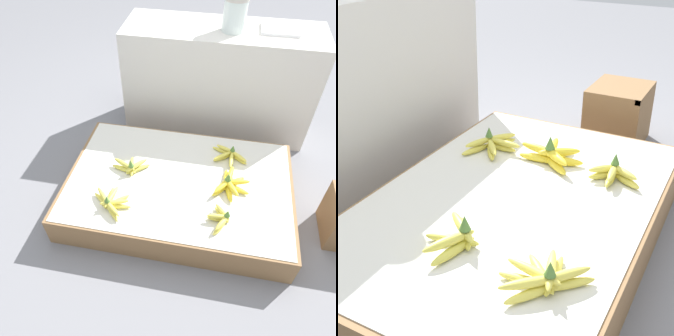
# 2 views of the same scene
# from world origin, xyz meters

# --- Properties ---
(ground_plane) EXTENTS (10.00, 10.00, 0.00)m
(ground_plane) POSITION_xyz_m (0.00, 0.00, 0.00)
(ground_plane) COLOR slate
(display_platform) EXTENTS (1.26, 0.83, 0.18)m
(display_platform) POSITION_xyz_m (0.00, 0.00, 0.09)
(display_platform) COLOR olive
(display_platform) RESTS_ON ground_plane
(back_vendor_table) EXTENTS (1.24, 0.42, 0.72)m
(back_vendor_table) POSITION_xyz_m (0.13, 0.79, 0.36)
(back_vendor_table) COLOR beige
(back_vendor_table) RESTS_ON ground_plane
(wooden_crate) EXTENTS (0.30, 0.25, 0.28)m
(wooden_crate) POSITION_xyz_m (0.95, -0.06, 0.14)
(wooden_crate) COLOR olive
(wooden_crate) RESTS_ON ground_plane
(banana_bunch_front_left) EXTENTS (0.22, 0.22, 0.09)m
(banana_bunch_front_left) POSITION_xyz_m (-0.32, -0.25, 0.21)
(banana_bunch_front_left) COLOR #DBCC4C
(banana_bunch_front_left) RESTS_ON display_platform
(banana_bunch_front_midleft) EXTENTS (0.12, 0.18, 0.09)m
(banana_bunch_front_midleft) POSITION_xyz_m (0.25, -0.24, 0.21)
(banana_bunch_front_midleft) COLOR #DBCC4C
(banana_bunch_front_midleft) RESTS_ON display_platform
(banana_bunch_middle_left) EXTENTS (0.22, 0.16, 0.10)m
(banana_bunch_middle_left) POSITION_xyz_m (-0.28, 0.02, 0.21)
(banana_bunch_middle_left) COLOR gold
(banana_bunch_middle_left) RESTS_ON display_platform
(banana_bunch_middle_midleft) EXTENTS (0.21, 0.24, 0.11)m
(banana_bunch_middle_midleft) POSITION_xyz_m (0.28, -0.01, 0.21)
(banana_bunch_middle_midleft) COLOR yellow
(banana_bunch_middle_midleft) RESTS_ON display_platform
(banana_bunch_back_midleft) EXTENTS (0.22, 0.19, 0.08)m
(banana_bunch_back_midleft) POSITION_xyz_m (0.26, 0.22, 0.21)
(banana_bunch_back_midleft) COLOR #DBCC4C
(banana_bunch_back_midleft) RESTS_ON display_platform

